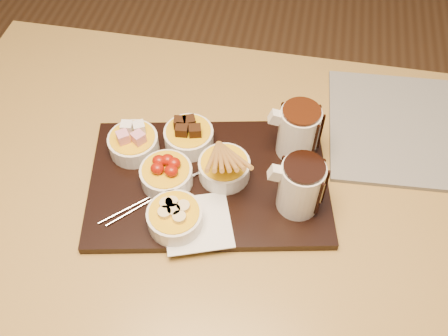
% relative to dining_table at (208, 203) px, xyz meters
% --- Properties ---
extents(ground, '(5.00, 5.00, 0.00)m').
position_rel_dining_table_xyz_m(ground, '(0.00, 0.00, -0.65)').
color(ground, '#56351D').
rests_on(ground, ground).
extents(dining_table, '(1.20, 0.80, 0.75)m').
position_rel_dining_table_xyz_m(dining_table, '(0.00, 0.00, 0.00)').
color(dining_table, '#A5813D').
rests_on(dining_table, ground).
extents(serving_board, '(0.51, 0.39, 0.02)m').
position_rel_dining_table_xyz_m(serving_board, '(0.01, -0.02, 0.11)').
color(serving_board, black).
rests_on(serving_board, dining_table).
extents(napkin, '(0.15, 0.15, 0.00)m').
position_rel_dining_table_xyz_m(napkin, '(0.01, -0.12, 0.12)').
color(napkin, white).
rests_on(napkin, serving_board).
extents(bowl_marshmallows, '(0.10, 0.10, 0.04)m').
position_rel_dining_table_xyz_m(bowl_marshmallows, '(-0.15, 0.02, 0.14)').
color(bowl_marshmallows, white).
rests_on(bowl_marshmallows, serving_board).
extents(bowl_cake, '(0.10, 0.10, 0.04)m').
position_rel_dining_table_xyz_m(bowl_cake, '(-0.05, 0.06, 0.14)').
color(bowl_cake, white).
rests_on(bowl_cake, serving_board).
extents(bowl_strawberries, '(0.10, 0.10, 0.04)m').
position_rel_dining_table_xyz_m(bowl_strawberries, '(-0.07, -0.04, 0.14)').
color(bowl_strawberries, white).
rests_on(bowl_strawberries, serving_board).
extents(bowl_biscotti, '(0.10, 0.10, 0.04)m').
position_rel_dining_table_xyz_m(bowl_biscotti, '(0.04, -0.00, 0.14)').
color(bowl_biscotti, white).
rests_on(bowl_biscotti, serving_board).
extents(bowl_bananas, '(0.10, 0.10, 0.04)m').
position_rel_dining_table_xyz_m(bowl_bananas, '(-0.03, -0.13, 0.14)').
color(bowl_bananas, white).
rests_on(bowl_bananas, serving_board).
extents(pitcher_dark_chocolate, '(0.09, 0.09, 0.11)m').
position_rel_dining_table_xyz_m(pitcher_dark_chocolate, '(0.18, -0.04, 0.17)').
color(pitcher_dark_chocolate, silver).
rests_on(pitcher_dark_chocolate, serving_board).
extents(pitcher_milk_chocolate, '(0.09, 0.09, 0.11)m').
position_rel_dining_table_xyz_m(pitcher_milk_chocolate, '(0.17, 0.09, 0.17)').
color(pitcher_milk_chocolate, silver).
rests_on(pitcher_milk_chocolate, serving_board).
extents(fondue_skewers, '(0.20, 0.21, 0.01)m').
position_rel_dining_table_xyz_m(fondue_skewers, '(-0.07, -0.07, 0.12)').
color(fondue_skewers, silver).
rests_on(fondue_skewers, serving_board).
extents(newspaper, '(0.41, 0.34, 0.01)m').
position_rel_dining_table_xyz_m(newspaper, '(0.43, 0.20, 0.10)').
color(newspaper, beige).
rests_on(newspaper, dining_table).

